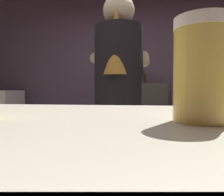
{
  "coord_description": "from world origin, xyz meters",
  "views": [
    {
      "loc": [
        0.12,
        -1.41,
        1.13
      ],
      "look_at": [
        0.04,
        -0.75,
        1.1
      ],
      "focal_mm": 34.5,
      "sensor_mm": 36.0,
      "label": 1
    }
  ],
  "objects_px": {
    "bottle_soy": "(137,78)",
    "bottle_olive_oil": "(143,78)",
    "bartender": "(119,102)",
    "mixing_bowl": "(92,110)",
    "bottle_vinegar": "(131,78)",
    "knife_block": "(208,102)",
    "chefs_knife": "(154,113)",
    "bottle_hot_sauce": "(119,78)",
    "pint_glass_far": "(201,70)"
  },
  "relations": [
    {
      "from": "knife_block",
      "to": "bartender",
      "type": "bearing_deg",
      "value": -150.84
    },
    {
      "from": "bartender",
      "to": "knife_block",
      "type": "height_order",
      "value": "bartender"
    },
    {
      "from": "knife_block",
      "to": "bottle_soy",
      "type": "height_order",
      "value": "bottle_soy"
    },
    {
      "from": "bartender",
      "to": "knife_block",
      "type": "bearing_deg",
      "value": -56.98
    },
    {
      "from": "mixing_bowl",
      "to": "bottle_vinegar",
      "type": "distance_m",
      "value": 1.56
    },
    {
      "from": "knife_block",
      "to": "bottle_hot_sauce",
      "type": "height_order",
      "value": "bottle_hot_sauce"
    },
    {
      "from": "bottle_vinegar",
      "to": "bottle_olive_oil",
      "type": "distance_m",
      "value": 0.22
    },
    {
      "from": "bartender",
      "to": "chefs_knife",
      "type": "height_order",
      "value": "bartender"
    },
    {
      "from": "bartender",
      "to": "bottle_hot_sauce",
      "type": "bearing_deg",
      "value": 8.65
    },
    {
      "from": "knife_block",
      "to": "bottle_soy",
      "type": "relative_size",
      "value": 1.38
    },
    {
      "from": "chefs_knife",
      "to": "bottle_olive_oil",
      "type": "xyz_separation_m",
      "value": [
        -0.06,
        1.39,
        0.38
      ]
    },
    {
      "from": "pint_glass_far",
      "to": "bottle_soy",
      "type": "height_order",
      "value": "bottle_soy"
    },
    {
      "from": "pint_glass_far",
      "to": "bottle_vinegar",
      "type": "distance_m",
      "value": 3.09
    },
    {
      "from": "chefs_knife",
      "to": "bottle_vinegar",
      "type": "relative_size",
      "value": 1.15
    },
    {
      "from": "bottle_soy",
      "to": "bottle_hot_sauce",
      "type": "height_order",
      "value": "bottle_soy"
    },
    {
      "from": "chefs_knife",
      "to": "bottle_olive_oil",
      "type": "bearing_deg",
      "value": 76.69
    },
    {
      "from": "bottle_vinegar",
      "to": "bottle_soy",
      "type": "relative_size",
      "value": 1.01
    },
    {
      "from": "pint_glass_far",
      "to": "bottle_hot_sauce",
      "type": "height_order",
      "value": "bottle_hot_sauce"
    },
    {
      "from": "bartender",
      "to": "bottle_olive_oil",
      "type": "xyz_separation_m",
      "value": [
        0.22,
        1.79,
        0.26
      ]
    },
    {
      "from": "pint_glass_far",
      "to": "bartender",
      "type": "bearing_deg",
      "value": 100.77
    },
    {
      "from": "bartender",
      "to": "bottle_vinegar",
      "type": "bearing_deg",
      "value": 3.0
    },
    {
      "from": "chefs_knife",
      "to": "bottle_olive_oil",
      "type": "height_order",
      "value": "bottle_olive_oil"
    },
    {
      "from": "bottle_hot_sauce",
      "to": "bottle_soy",
      "type": "bearing_deg",
      "value": -8.72
    },
    {
      "from": "chefs_knife",
      "to": "bottle_hot_sauce",
      "type": "xyz_separation_m",
      "value": [
        -0.43,
        1.39,
        0.38
      ]
    },
    {
      "from": "bottle_vinegar",
      "to": "mixing_bowl",
      "type": "bearing_deg",
      "value": -101.74
    },
    {
      "from": "bottle_olive_oil",
      "to": "mixing_bowl",
      "type": "bearing_deg",
      "value": -109.85
    },
    {
      "from": "bottle_soy",
      "to": "bottle_olive_oil",
      "type": "bearing_deg",
      "value": 24.31
    },
    {
      "from": "bottle_vinegar",
      "to": "bottle_olive_oil",
      "type": "relative_size",
      "value": 1.02
    },
    {
      "from": "mixing_bowl",
      "to": "bottle_olive_oil",
      "type": "xyz_separation_m",
      "value": [
        0.5,
        1.38,
        0.36
      ]
    },
    {
      "from": "knife_block",
      "to": "bottle_hot_sauce",
      "type": "distance_m",
      "value": 1.66
    },
    {
      "from": "bottle_soy",
      "to": "knife_block",
      "type": "bearing_deg",
      "value": -65.49
    },
    {
      "from": "bottle_vinegar",
      "to": "bottle_soy",
      "type": "xyz_separation_m",
      "value": [
        0.1,
        -0.15,
        -0.0
      ]
    },
    {
      "from": "bottle_olive_oil",
      "to": "bottle_soy",
      "type": "height_order",
      "value": "bottle_soy"
    },
    {
      "from": "mixing_bowl",
      "to": "knife_block",
      "type": "bearing_deg",
      "value": -0.01
    },
    {
      "from": "bottle_vinegar",
      "to": "chefs_knife",
      "type": "bearing_deg",
      "value": -80.41
    },
    {
      "from": "mixing_bowl",
      "to": "chefs_knife",
      "type": "distance_m",
      "value": 0.56
    },
    {
      "from": "chefs_knife",
      "to": "bottle_hot_sauce",
      "type": "distance_m",
      "value": 1.5
    },
    {
      "from": "bartender",
      "to": "mixing_bowl",
      "type": "distance_m",
      "value": 0.51
    },
    {
      "from": "knife_block",
      "to": "bottle_olive_oil",
      "type": "xyz_separation_m",
      "value": [
        -0.52,
        1.38,
        0.28
      ]
    },
    {
      "from": "chefs_knife",
      "to": "bottle_vinegar",
      "type": "xyz_separation_m",
      "value": [
        -0.25,
        1.49,
        0.38
      ]
    },
    {
      "from": "bottle_vinegar",
      "to": "bartender",
      "type": "bearing_deg",
      "value": -90.86
    },
    {
      "from": "pint_glass_far",
      "to": "chefs_knife",
      "type": "bearing_deg",
      "value": 88.05
    },
    {
      "from": "knife_block",
      "to": "bottle_vinegar",
      "type": "relative_size",
      "value": 1.37
    },
    {
      "from": "pint_glass_far",
      "to": "bottle_olive_oil",
      "type": "relative_size",
      "value": 0.73
    },
    {
      "from": "bartender",
      "to": "bottle_olive_oil",
      "type": "bearing_deg",
      "value": -3.09
    },
    {
      "from": "pint_glass_far",
      "to": "bottle_soy",
      "type": "bearing_deg",
      "value": 91.96
    },
    {
      "from": "knife_block",
      "to": "pint_glass_far",
      "type": "relative_size",
      "value": 1.92
    },
    {
      "from": "bottle_vinegar",
      "to": "bottle_hot_sauce",
      "type": "relative_size",
      "value": 1.04
    },
    {
      "from": "pint_glass_far",
      "to": "bottle_hot_sauce",
      "type": "distance_m",
      "value": 3.01
    },
    {
      "from": "bartender",
      "to": "chefs_knife",
      "type": "bearing_deg",
      "value": -30.81
    }
  ]
}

